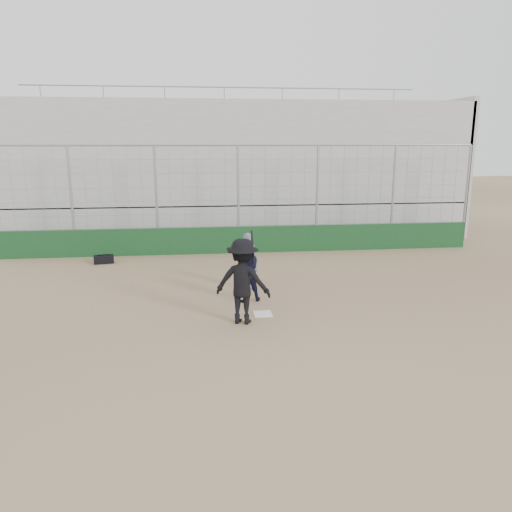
{
  "coord_description": "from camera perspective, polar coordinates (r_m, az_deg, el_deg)",
  "views": [
    {
      "loc": [
        -1.54,
        -11.51,
        4.17
      ],
      "look_at": [
        0.0,
        1.4,
        1.15
      ],
      "focal_mm": 35.0,
      "sensor_mm": 36.0,
      "label": 1
    }
  ],
  "objects": [
    {
      "name": "equipment_bag",
      "position": [
        18.09,
        -17.0,
        -0.36
      ],
      "size": [
        0.71,
        0.4,
        0.33
      ],
      "color": "black",
      "rests_on": "ground"
    },
    {
      "name": "batter_at_plate",
      "position": [
        11.52,
        -1.53,
        -2.9
      ],
      "size": [
        1.46,
        1.13,
        2.12
      ],
      "color": "black",
      "rests_on": "ground"
    },
    {
      "name": "ground",
      "position": [
        12.34,
        0.77,
        -6.68
      ],
      "size": [
        90.0,
        90.0,
        0.0
      ],
      "primitive_type": "plane",
      "color": "brown",
      "rests_on": "ground"
    },
    {
      "name": "umpire",
      "position": [
        14.21,
        -0.94,
        -0.89
      ],
      "size": [
        0.71,
        0.6,
        1.48
      ],
      "primitive_type": "imported",
      "rotation": [
        0.0,
        0.0,
        2.73
      ],
      "color": "#545D6B",
      "rests_on": "ground"
    },
    {
      "name": "backstop",
      "position": [
        18.85,
        -2.01,
        3.26
      ],
      "size": [
        18.1,
        0.25,
        4.04
      ],
      "color": "#113718",
      "rests_on": "ground"
    },
    {
      "name": "catcher_crouched",
      "position": [
        13.14,
        -1.13,
        -2.9
      ],
      "size": [
        0.92,
        0.78,
        1.12
      ],
      "color": "black",
      "rests_on": "ground"
    },
    {
      "name": "bleachers",
      "position": [
        23.55,
        -3.08,
        10.02
      ],
      "size": [
        20.25,
        6.7,
        6.98
      ],
      "color": "#9F9F9F",
      "rests_on": "ground"
    },
    {
      "name": "home_plate",
      "position": [
        12.34,
        0.77,
        -6.62
      ],
      "size": [
        0.44,
        0.44,
        0.02
      ],
      "primitive_type": "cube",
      "color": "white",
      "rests_on": "ground"
    }
  ]
}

